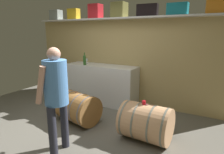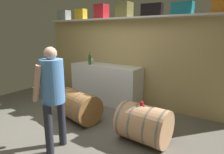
{
  "view_description": "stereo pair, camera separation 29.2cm",
  "coord_description": "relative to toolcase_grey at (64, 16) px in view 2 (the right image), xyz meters",
  "views": [
    {
      "loc": [
        2.07,
        -2.16,
        1.71
      ],
      "look_at": [
        0.48,
        0.73,
        0.94
      ],
      "focal_mm": 30.8,
      "sensor_mm": 36.0,
      "label": 1
    },
    {
      "loc": [
        2.32,
        -2.01,
        1.71
      ],
      "look_at": [
        0.48,
        0.73,
        0.94
      ],
      "focal_mm": 30.8,
      "sensor_mm": 36.0,
      "label": 2
    }
  ],
  "objects": [
    {
      "name": "high_shelf_board",
      "position": [
        1.92,
        0.0,
        -0.15
      ],
      "size": [
        4.54,
        0.4,
        0.03
      ],
      "primitive_type": "cube",
      "color": "silver",
      "rests_on": "back_wall_panel"
    },
    {
      "name": "toolcase_olive",
      "position": [
        1.94,
        0.0,
        0.03
      ],
      "size": [
        0.31,
        0.3,
        0.33
      ],
      "primitive_type": "cube",
      "rotation": [
        0.0,
        0.0,
        -0.01
      ],
      "color": "olive",
      "rests_on": "high_shelf_board"
    },
    {
      "name": "toolcase_yellow",
      "position": [
        0.62,
        0.0,
        0.0
      ],
      "size": [
        0.29,
        0.2,
        0.27
      ],
      "primitive_type": "cube",
      "rotation": [
        0.0,
        0.0,
        0.04
      ],
      "color": "yellow",
      "rests_on": "high_shelf_board"
    },
    {
      "name": "toolcase_black",
      "position": [
        2.6,
        0.0,
        -0.01
      ],
      "size": [
        0.44,
        0.21,
        0.25
      ],
      "primitive_type": "cube",
      "rotation": [
        0.0,
        0.0,
        0.07
      ],
      "color": "black",
      "rests_on": "high_shelf_board"
    },
    {
      "name": "tasting_cup",
      "position": [
        3.05,
        -1.32,
        -1.54
      ],
      "size": [
        0.06,
        0.06,
        0.06
      ],
      "primitive_type": "cylinder",
      "color": "red",
      "rests_on": "wine_barrel_near"
    },
    {
      "name": "back_wall_panel",
      "position": [
        1.92,
        0.15,
        -1.17
      ],
      "size": [
        4.94,
        0.1,
        2.0
      ],
      "primitive_type": "cube",
      "color": "tan",
      "rests_on": "ground"
    },
    {
      "name": "winemaker_pouring",
      "position": [
        2.1,
        -2.24,
        -1.23
      ],
      "size": [
        0.37,
        0.47,
        1.52
      ],
      "rotation": [
        0.0,
        0.0,
        1.7
      ],
      "color": "#272833",
      "rests_on": "ground"
    },
    {
      "name": "wine_bottle_green",
      "position": [
        1.19,
        -0.36,
        -1.1
      ],
      "size": [
        0.07,
        0.07,
        0.3
      ],
      "color": "#2D5D26",
      "rests_on": "work_cabinet"
    },
    {
      "name": "wine_barrel_far",
      "position": [
        1.7,
        -1.33,
        -1.87
      ],
      "size": [
        0.96,
        0.74,
        0.59
      ],
      "rotation": [
        0.0,
        0.0,
        -0.2
      ],
      "color": "#9F6C38",
      "rests_on": "ground"
    },
    {
      "name": "toolcase_orange",
      "position": [
        3.88,
        0.0,
        0.05
      ],
      "size": [
        0.34,
        0.28,
        0.36
      ],
      "primitive_type": "cube",
      "rotation": [
        0.0,
        0.0,
        -0.02
      ],
      "color": "orange",
      "rests_on": "high_shelf_board"
    },
    {
      "name": "work_cabinet",
      "position": [
        1.54,
        -0.18,
        -1.7
      ],
      "size": [
        1.8,
        0.55,
        0.94
      ],
      "primitive_type": "cube",
      "color": "white",
      "rests_on": "ground"
    },
    {
      "name": "toolcase_red",
      "position": [
        1.3,
        0.0,
        0.03
      ],
      "size": [
        0.29,
        0.26,
        0.33
      ],
      "primitive_type": "cube",
      "rotation": [
        0.0,
        0.0,
        -0.0
      ],
      "color": "red",
      "rests_on": "high_shelf_board"
    },
    {
      "name": "wine_barrel_near",
      "position": [
        3.1,
        -1.32,
        -1.87
      ],
      "size": [
        0.81,
        0.64,
        0.61
      ],
      "rotation": [
        0.0,
        0.0,
        -0.05
      ],
      "color": "tan",
      "rests_on": "ground"
    },
    {
      "name": "toolcase_grey",
      "position": [
        0.0,
        0.0,
        0.0
      ],
      "size": [
        0.3,
        0.24,
        0.27
      ],
      "primitive_type": "cube",
      "rotation": [
        0.0,
        0.0,
        0.06
      ],
      "color": "gray",
      "rests_on": "high_shelf_board"
    },
    {
      "name": "toolcase_teal",
      "position": [
        3.21,
        0.0,
        -0.02
      ],
      "size": [
        0.4,
        0.22,
        0.23
      ],
      "primitive_type": "cube",
      "rotation": [
        0.0,
        0.0,
        -0.04
      ],
      "color": "#147687",
      "rests_on": "high_shelf_board"
    },
    {
      "name": "wine_glass",
      "position": [
        1.1,
        -0.16,
        -1.14
      ],
      "size": [
        0.08,
        0.08,
        0.14
      ],
      "color": "white",
      "rests_on": "work_cabinet"
    },
    {
      "name": "ground_plane",
      "position": [
        1.92,
        -1.4,
        -2.18
      ],
      "size": [
        6.14,
        7.32,
        0.02
      ],
      "primitive_type": "cube",
      "color": "#615E54"
    }
  ]
}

